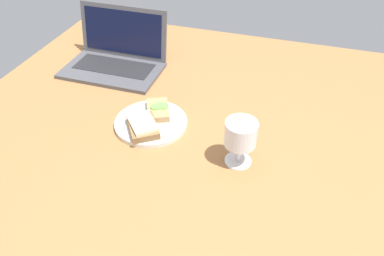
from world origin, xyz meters
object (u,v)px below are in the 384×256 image
sandwich_with_cheese (143,126)px  laptop (116,56)px  sandwich_with_cucumber (158,110)px  plate (151,123)px  wine_glass (241,136)px

sandwich_with_cheese → laptop: 40.67cm
sandwich_with_cucumber → sandwich_with_cheese: size_ratio=0.89×
sandwich_with_cucumber → plate: bearing=-97.0°
plate → laptop: bearing=131.4°
plate → sandwich_with_cheese: (-0.52, -4.44, 2.05)cm
wine_glass → laptop: bearing=145.8°
sandwich_with_cucumber → laptop: bearing=137.0°
wine_glass → laptop: (-52.44, 35.64, -4.53)cm
sandwich_with_cheese → plate: bearing=83.3°
plate → laptop: (-24.83, 28.13, 3.56)cm
sandwich_with_cheese → laptop: bearing=126.7°
sandwich_with_cucumber → laptop: (-25.38, 23.65, 1.78)cm
plate → wine_glass: (27.61, -7.51, 8.09)cm
plate → laptop: 37.69cm
sandwich_with_cucumber → sandwich_with_cheese: bearing=-96.8°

